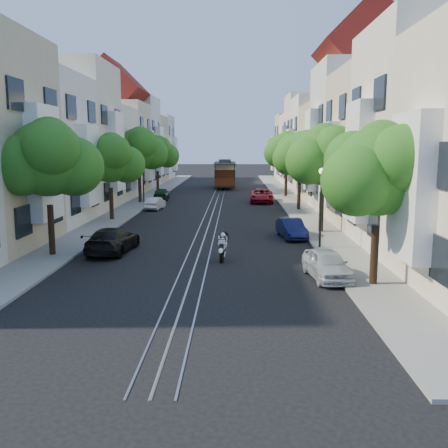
# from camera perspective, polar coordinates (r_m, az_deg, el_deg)

# --- Properties ---
(ground) EXTENTS (200.00, 200.00, 0.00)m
(ground) POSITION_cam_1_polar(r_m,az_deg,el_deg) (50.25, -0.81, 2.75)
(ground) COLOR black
(ground) RESTS_ON ground
(sidewalk_east) EXTENTS (2.50, 80.00, 0.12)m
(sidewalk_east) POSITION_cam_1_polar(r_m,az_deg,el_deg) (50.51, 7.45, 2.77)
(sidewalk_east) COLOR gray
(sidewalk_east) RESTS_ON ground
(sidewalk_west) EXTENTS (2.50, 80.00, 0.12)m
(sidewalk_west) POSITION_cam_1_polar(r_m,az_deg,el_deg) (51.02, -8.98, 2.80)
(sidewalk_west) COLOR gray
(sidewalk_west) RESTS_ON ground
(rail_left) EXTENTS (0.06, 80.00, 0.02)m
(rail_left) POSITION_cam_1_polar(r_m,az_deg,el_deg) (50.27, -1.44, 2.76)
(rail_left) COLOR gray
(rail_left) RESTS_ON ground
(rail_slot) EXTENTS (0.06, 80.00, 0.02)m
(rail_slot) POSITION_cam_1_polar(r_m,az_deg,el_deg) (50.25, -0.81, 2.76)
(rail_slot) COLOR gray
(rail_slot) RESTS_ON ground
(rail_right) EXTENTS (0.06, 80.00, 0.02)m
(rail_right) POSITION_cam_1_polar(r_m,az_deg,el_deg) (50.23, -0.18, 2.76)
(rail_right) COLOR gray
(rail_right) RESTS_ON ground
(lane_line) EXTENTS (0.08, 80.00, 0.01)m
(lane_line) POSITION_cam_1_polar(r_m,az_deg,el_deg) (50.25, -0.81, 2.75)
(lane_line) COLOR tan
(lane_line) RESTS_ON ground
(townhouses_east) EXTENTS (7.75, 72.00, 12.00)m
(townhouses_east) POSITION_cam_1_polar(r_m,az_deg,el_deg) (50.84, 12.82, 8.45)
(townhouses_east) COLOR beige
(townhouses_east) RESTS_ON ground
(townhouses_west) EXTENTS (7.75, 72.00, 11.76)m
(townhouses_west) POSITION_cam_1_polar(r_m,az_deg,el_deg) (51.69, -14.24, 8.29)
(townhouses_west) COLOR silver
(townhouses_west) RESTS_ON ground
(tree_e_a) EXTENTS (4.72, 3.87, 6.27)m
(tree_e_a) POSITION_cam_1_polar(r_m,az_deg,el_deg) (19.70, 17.40, 5.56)
(tree_e_a) COLOR black
(tree_e_a) RESTS_ON ground
(tree_e_b) EXTENTS (4.93, 4.08, 6.68)m
(tree_e_b) POSITION_cam_1_polar(r_m,az_deg,el_deg) (31.38, 11.36, 7.51)
(tree_e_b) COLOR black
(tree_e_b) RESTS_ON ground
(tree_e_c) EXTENTS (4.84, 3.99, 6.52)m
(tree_e_c) POSITION_cam_1_polar(r_m,az_deg,el_deg) (42.26, 8.75, 7.72)
(tree_e_c) COLOR black
(tree_e_c) RESTS_ON ground
(tree_e_d) EXTENTS (5.01, 4.16, 6.85)m
(tree_e_d) POSITION_cam_1_polar(r_m,az_deg,el_deg) (53.18, 7.22, 8.27)
(tree_e_d) COLOR black
(tree_e_d) RESTS_ON ground
(tree_w_a) EXTENTS (4.93, 4.08, 6.68)m
(tree_w_a) POSITION_cam_1_polar(r_m,az_deg,el_deg) (25.53, -19.41, 6.90)
(tree_w_a) COLOR black
(tree_w_a) RESTS_ON ground
(tree_w_b) EXTENTS (4.72, 3.87, 6.27)m
(tree_w_b) POSITION_cam_1_polar(r_m,az_deg,el_deg) (37.01, -12.83, 7.14)
(tree_w_b) COLOR black
(tree_w_b) RESTS_ON ground
(tree_w_c) EXTENTS (5.13, 4.28, 7.09)m
(tree_w_c) POSITION_cam_1_polar(r_m,az_deg,el_deg) (47.75, -9.65, 8.39)
(tree_w_c) COLOR black
(tree_w_c) RESTS_ON ground
(tree_w_d) EXTENTS (4.84, 3.99, 6.52)m
(tree_w_d) POSITION_cam_1_polar(r_m,az_deg,el_deg) (58.59, -7.60, 8.06)
(tree_w_d) COLOR black
(tree_w_d) RESTS_ON ground
(lamp_east) EXTENTS (0.32, 0.32, 4.16)m
(lamp_east) POSITION_cam_1_polar(r_m,az_deg,el_deg) (26.44, 11.05, 3.18)
(lamp_east) COLOR black
(lamp_east) RESTS_ON ground
(lamp_west) EXTENTS (0.32, 0.32, 4.16)m
(lamp_west) POSITION_cam_1_polar(r_m,az_deg,el_deg) (44.74, -9.23, 5.52)
(lamp_west) COLOR black
(lamp_west) RESTS_ON ground
(sportbike_rider) EXTENTS (0.54, 1.79, 1.34)m
(sportbike_rider) POSITION_cam_1_polar(r_m,az_deg,el_deg) (23.78, -0.15, -2.38)
(sportbike_rider) COLOR black
(sportbike_rider) RESTS_ON ground
(cable_car) EXTENTS (2.85, 8.71, 3.33)m
(cable_car) POSITION_cam_1_polar(r_m,az_deg,el_deg) (65.17, 0.11, 5.91)
(cable_car) COLOR black
(cable_car) RESTS_ON ground
(parked_car_e_near) EXTENTS (1.85, 3.72, 1.22)m
(parked_car_e_near) POSITION_cam_1_polar(r_m,az_deg,el_deg) (20.95, 11.68, -4.53)
(parked_car_e_near) COLOR silver
(parked_car_e_near) RESTS_ON ground
(parked_car_e_mid) EXTENTS (1.67, 3.61, 1.15)m
(parked_car_e_mid) POSITION_cam_1_polar(r_m,az_deg,el_deg) (29.76, 7.71, -0.52)
(parked_car_e_mid) COLOR #0B103B
(parked_car_e_mid) RESTS_ON ground
(parked_car_e_far) EXTENTS (2.39, 4.79, 1.30)m
(parked_car_e_far) POSITION_cam_1_polar(r_m,az_deg,el_deg) (48.21, 4.34, 3.24)
(parked_car_e_far) COLOR maroon
(parked_car_e_far) RESTS_ON ground
(parked_car_w_near) EXTENTS (2.24, 4.65, 1.30)m
(parked_car_w_near) POSITION_cam_1_polar(r_m,az_deg,el_deg) (26.13, -12.60, -1.79)
(parked_car_w_near) COLOR black
(parked_car_w_near) RESTS_ON ground
(parked_car_w_mid) EXTENTS (1.46, 3.33, 1.06)m
(parked_car_w_mid) POSITION_cam_1_polar(r_m,az_deg,el_deg) (43.19, -7.90, 2.36)
(parked_car_w_mid) COLOR silver
(parked_car_w_mid) RESTS_ON ground
(parked_car_w_far) EXTENTS (1.65, 3.69, 1.23)m
(parked_car_w_far) POSITION_cam_1_polar(r_m,az_deg,el_deg) (50.79, -7.15, 3.44)
(parked_car_w_far) COLOR #14331A
(parked_car_w_far) RESTS_ON ground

